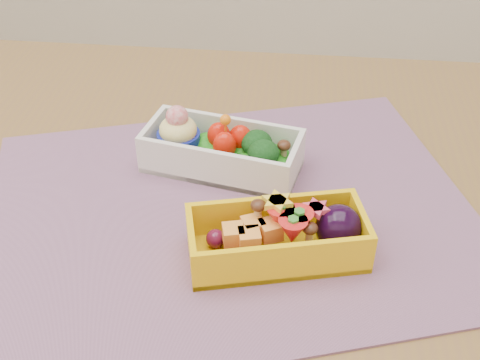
# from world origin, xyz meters

# --- Properties ---
(table) EXTENTS (1.20, 0.80, 0.75)m
(table) POSITION_xyz_m (0.00, 0.00, 0.65)
(table) COLOR brown
(table) RESTS_ON ground
(placemat) EXTENTS (0.59, 0.51, 0.00)m
(placemat) POSITION_xyz_m (0.01, 0.02, 0.75)
(placemat) COLOR gray
(placemat) RESTS_ON table
(bento_white) EXTENTS (0.18, 0.11, 0.07)m
(bento_white) POSITION_xyz_m (-0.01, 0.09, 0.78)
(bento_white) COLOR silver
(bento_white) RESTS_ON placemat
(bento_yellow) EXTENTS (0.18, 0.11, 0.06)m
(bento_yellow) POSITION_xyz_m (0.06, -0.04, 0.78)
(bento_yellow) COLOR yellow
(bento_yellow) RESTS_ON placemat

